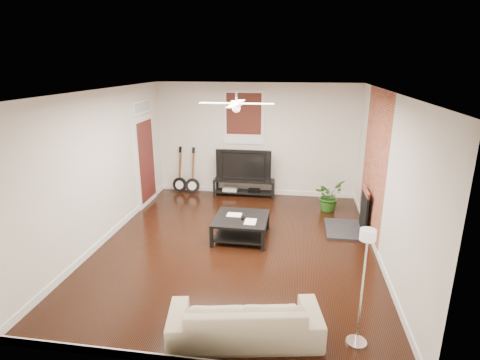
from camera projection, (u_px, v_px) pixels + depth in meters
The scene contains 14 objects.
room at pixel (237, 173), 6.67m from camera, with size 5.01×6.01×2.81m.
brick_accent at pixel (374, 164), 7.25m from camera, with size 0.02×2.20×2.80m, color brown.
fireplace at pixel (354, 209), 7.57m from camera, with size 0.80×1.10×0.92m, color black.
window_back at pixel (244, 118), 9.35m from camera, with size 1.00×0.06×1.30m, color #34170E.
door_left at pixel (145, 152), 8.86m from camera, with size 0.08×1.00×2.50m, color white.
tv_stand at pixel (244, 187), 9.68m from camera, with size 1.53×0.41×0.43m, color black.
tv at pixel (244, 164), 9.52m from camera, with size 1.37×0.18×0.79m, color black.
coffee_table at pixel (241, 228), 7.33m from camera, with size 1.01×1.01×0.42m, color black.
sofa at pixel (245, 318), 4.64m from camera, with size 1.84×0.72×0.54m, color tan.
floor_lamp at pixel (362, 289), 4.39m from camera, with size 0.25×0.25×1.51m, color silver, non-canonical shape.
potted_plant at pixel (329, 195), 8.66m from camera, with size 0.65×0.56×0.72m, color #245718.
guitar_left at pixel (179, 170), 9.78m from camera, with size 0.37×0.26×1.21m, color black, non-canonical shape.
guitar_right at pixel (192, 171), 9.70m from camera, with size 0.37×0.26×1.21m, color black, non-canonical shape.
ceiling_fan at pixel (236, 103), 6.31m from camera, with size 1.24×1.24×0.32m, color white, non-canonical shape.
Camera 1 is at (1.03, -6.32, 3.24)m, focal length 28.56 mm.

